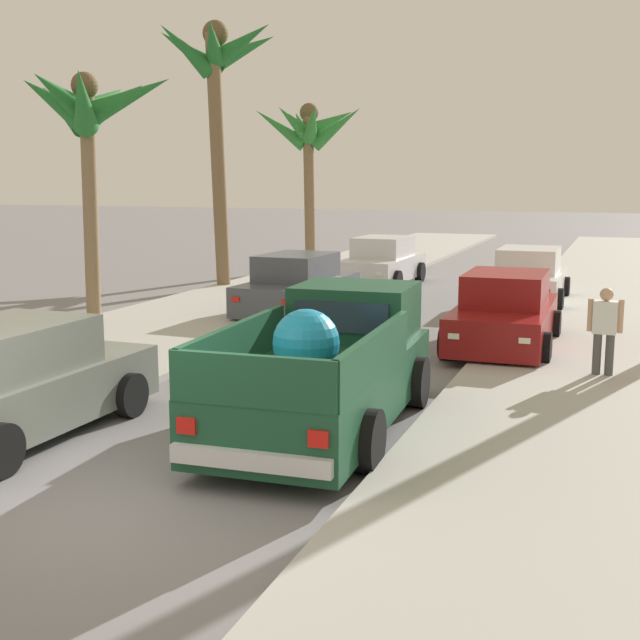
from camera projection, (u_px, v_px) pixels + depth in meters
The scene contains 15 objects.
ground_plane at pixel (119, 503), 8.66m from camera, with size 160.00×160.00×0.00m, color slate.
sidewalk_left at pixel (230, 308), 21.35m from camera, with size 4.78×60.00×0.12m, color #B2AFA8.
sidewalk_right at pixel (613, 331), 18.11m from camera, with size 4.78×60.00×0.12m, color #B2AFA8.
curb_left at pixel (265, 310), 21.01m from camera, with size 0.16×60.00×0.10m, color silver.
curb_right at pixel (567, 328), 18.46m from camera, with size 0.16×60.00×0.10m, color silver.
pickup_truck at pixel (328, 369), 11.21m from camera, with size 2.39×5.29×1.82m.
car_left_near at pixel (528, 278), 22.23m from camera, with size 2.05×4.27×1.54m.
car_right_near at pixel (504, 314), 16.35m from camera, with size 2.07×4.28×1.54m.
car_left_mid at pixel (12, 384), 10.77m from camera, with size 2.06×4.28×1.54m.
car_right_mid at pixel (298, 287), 20.46m from camera, with size 2.14×4.31×1.54m.
car_left_far at pixel (382, 263), 26.30m from camera, with size 2.14×4.31×1.54m.
palm_tree_right_fore at pixel (216, 76), 24.39m from camera, with size 3.92×3.53×7.97m.
palm_tree_right_mid at pixel (310, 135), 30.19m from camera, with size 4.27×3.59×6.12m.
palm_tree_left_back at pixel (88, 113), 18.39m from camera, with size 4.09×3.80×5.78m.
pedestrian at pixel (605, 328), 13.68m from camera, with size 0.57×0.26×1.59m.
Camera 1 is at (4.86, -6.95, 3.37)m, focal length 46.17 mm.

